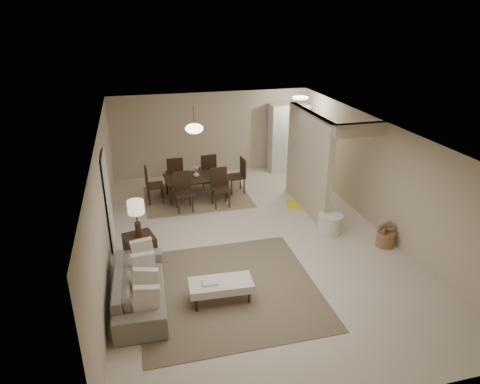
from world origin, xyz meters
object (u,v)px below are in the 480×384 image
object	(u,v)px
wicker_basket	(385,239)
side_table	(140,249)
ottoman_bench	(221,286)
dining_table	(197,187)
pantry_cabinet	(288,138)
sofa	(140,287)
round_pouf	(330,224)

from	to	relation	value
wicker_basket	side_table	bearing A→B (deg)	173.44
ottoman_bench	dining_table	distance (m)	4.61
pantry_cabinet	ottoman_bench	bearing A→B (deg)	-119.37
sofa	side_table	xyz separation A→B (m)	(0.05, 1.30, -0.01)
wicker_basket	dining_table	distance (m)	5.05
ottoman_bench	wicker_basket	size ratio (longest dim) A/B	2.93
ottoman_bench	dining_table	world-z (taller)	dining_table
round_pouf	dining_table	xyz separation A→B (m)	(-2.64, 2.74, 0.08)
sofa	ottoman_bench	size ratio (longest dim) A/B	1.90
ottoman_bench	wicker_basket	world-z (taller)	ottoman_bench
pantry_cabinet	dining_table	xyz separation A→B (m)	(-3.14, -1.51, -0.75)
pantry_cabinet	dining_table	distance (m)	3.57
pantry_cabinet	wicker_basket	size ratio (longest dim) A/B	5.46
wicker_basket	dining_table	bearing A→B (deg)	134.62
pantry_cabinet	sofa	distance (m)	7.57
pantry_cabinet	wicker_basket	xyz separation A→B (m)	(0.40, -5.10, -0.89)
side_table	pantry_cabinet	bearing A→B (deg)	43.52
pantry_cabinet	sofa	xyz separation A→B (m)	(-4.80, -5.81, -0.74)
ottoman_bench	dining_table	size ratio (longest dim) A/B	0.67
pantry_cabinet	ottoman_bench	world-z (taller)	pantry_cabinet
ottoman_bench	side_table	bearing A→B (deg)	132.02
ottoman_bench	round_pouf	distance (m)	3.48
pantry_cabinet	side_table	size ratio (longest dim) A/B	3.43
pantry_cabinet	side_table	distance (m)	6.59
ottoman_bench	round_pouf	xyz separation A→B (m)	(2.94, 1.86, -0.10)
sofa	dining_table	size ratio (longest dim) A/B	1.27
ottoman_bench	wicker_basket	xyz separation A→B (m)	(3.84, 1.01, -0.15)
side_table	round_pouf	xyz separation A→B (m)	(4.25, 0.26, -0.09)
sofa	side_table	distance (m)	1.30
round_pouf	side_table	bearing A→B (deg)	-176.49
pantry_cabinet	dining_table	bearing A→B (deg)	-154.33
ottoman_bench	dining_table	xyz separation A→B (m)	(0.30, 4.60, -0.02)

